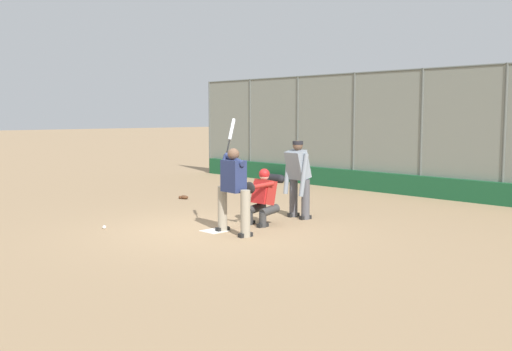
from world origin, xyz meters
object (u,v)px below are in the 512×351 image
object	(u,v)px
umpire_home	(298,177)
equipment_bag_dugout_side	(272,178)
fielding_glove_on_dirt	(184,197)
catcher_behind_plate	(262,196)
baseball_loose	(104,227)
batter_at_plate	(233,187)

from	to	relation	value
umpire_home	equipment_bag_dugout_side	distance (m)	7.27
fielding_glove_on_dirt	equipment_bag_dugout_side	distance (m)	4.89
catcher_behind_plate	baseball_loose	distance (m)	3.27
catcher_behind_plate	equipment_bag_dugout_side	distance (m)	8.05
fielding_glove_on_dirt	umpire_home	bearing A→B (deg)	-179.58
fielding_glove_on_dirt	baseball_loose	world-z (taller)	fielding_glove_on_dirt
batter_at_plate	fielding_glove_on_dirt	distance (m)	5.12
fielding_glove_on_dirt	baseball_loose	distance (m)	4.46
baseball_loose	equipment_bag_dugout_side	distance (m)	9.24
batter_at_plate	baseball_loose	distance (m)	2.81
baseball_loose	equipment_bag_dugout_side	size ratio (longest dim) A/B	0.07
batter_at_plate	umpire_home	size ratio (longest dim) A/B	1.28
fielding_glove_on_dirt	catcher_behind_plate	bearing A→B (deg)	165.26
batter_at_plate	fielding_glove_on_dirt	bearing A→B (deg)	-20.78
umpire_home	equipment_bag_dugout_side	size ratio (longest dim) A/B	1.59
catcher_behind_plate	umpire_home	bearing A→B (deg)	-88.93
umpire_home	equipment_bag_dugout_side	xyz separation A→B (m)	(5.51, -4.68, -0.79)
fielding_glove_on_dirt	equipment_bag_dugout_side	world-z (taller)	equipment_bag_dugout_side
fielding_glove_on_dirt	baseball_loose	size ratio (longest dim) A/B	3.75
batter_at_plate	catcher_behind_plate	bearing A→B (deg)	-68.55
baseball_loose	equipment_bag_dugout_side	world-z (taller)	equipment_bag_dugout_side
equipment_bag_dugout_side	baseball_loose	bearing A→B (deg)	113.60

